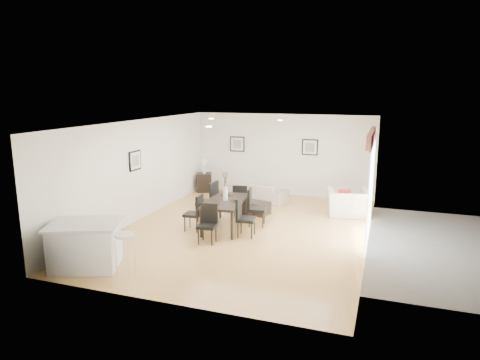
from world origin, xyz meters
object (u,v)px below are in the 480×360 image
(dining_chair_enear, at_px, (243,215))
(side_table, at_px, (204,182))
(sofa, at_px, (256,192))
(kitchen_island, at_px, (85,245))
(dining_table, at_px, (225,203))
(dining_chair_head, at_px, (208,221))
(dining_chair_efar, at_px, (254,205))
(dining_chair_wfar, at_px, (210,199))
(bar_stool, at_px, (124,239))
(coffee_table, at_px, (253,208))
(dining_chair_wnear, at_px, (196,211))
(dining_chair_foot, at_px, (240,199))
(armchair, at_px, (348,203))

(dining_chair_enear, bearing_deg, side_table, 29.41)
(sofa, height_order, kitchen_island, kitchen_island)
(dining_table, height_order, dining_chair_head, dining_chair_head)
(dining_chair_enear, distance_m, dining_chair_head, 0.90)
(dining_chair_enear, bearing_deg, dining_table, 48.77)
(dining_chair_enear, relative_size, dining_chair_efar, 0.96)
(dining_chair_efar, bearing_deg, dining_chair_wfar, 79.45)
(dining_chair_head, distance_m, bar_stool, 2.30)
(coffee_table, relative_size, kitchen_island, 0.55)
(dining_chair_wnear, xyz_separation_m, dining_chair_head, (0.62, -0.66, -0.01))
(dining_chair_foot, relative_size, kitchen_island, 0.56)
(kitchen_island, height_order, bar_stool, kitchen_island)
(dining_chair_head, bearing_deg, dining_chair_efar, 62.58)
(sofa, distance_m, dining_chair_wfar, 2.54)
(dining_table, height_order, dining_chair_wfar, dining_chair_wfar)
(armchair, distance_m, dining_chair_enear, 3.44)
(sofa, relative_size, dining_table, 1.08)
(dining_chair_wnear, relative_size, dining_chair_foot, 1.02)
(side_table, bearing_deg, coffee_table, -40.30)
(dining_chair_head, bearing_deg, sofa, 86.07)
(armchair, xyz_separation_m, coffee_table, (-2.56, -0.71, -0.20))
(dining_table, bearing_deg, dining_chair_wfar, 138.73)
(armchair, distance_m, bar_stool, 6.53)
(coffee_table, bearing_deg, dining_chair_foot, -116.37)
(dining_chair_wnear, distance_m, side_table, 4.24)
(sofa, bearing_deg, dining_chair_head, 100.89)
(dining_chair_wfar, distance_m, kitchen_island, 3.84)
(sofa, distance_m, dining_chair_head, 4.00)
(coffee_table, distance_m, kitchen_island, 5.12)
(dining_table, relative_size, dining_chair_enear, 1.93)
(dining_chair_enear, xyz_separation_m, bar_stool, (-1.42, -2.79, 0.16))
(dining_chair_wfar, relative_size, dining_chair_head, 1.19)
(sofa, distance_m, bar_stool, 6.19)
(dining_chair_efar, relative_size, dining_chair_head, 1.09)
(side_table, bearing_deg, dining_chair_head, -65.14)
(dining_chair_head, xyz_separation_m, kitchen_island, (-1.71, -2.15, -0.04))
(sofa, relative_size, dining_chair_foot, 2.20)
(dining_chair_wnear, relative_size, dining_chair_wfar, 0.85)
(dining_chair_efar, bearing_deg, dining_table, 114.43)
(armchair, relative_size, dining_chair_efar, 1.16)
(armchair, xyz_separation_m, side_table, (-5.00, 1.36, -0.05))
(dining_chair_efar, height_order, kitchen_island, dining_chair_efar)
(coffee_table, xyz_separation_m, kitchen_island, (-2.01, -4.70, 0.29))
(dining_chair_efar, xyz_separation_m, side_table, (-2.76, 3.09, -0.23))
(armchair, relative_size, side_table, 1.79)
(side_table, distance_m, bar_stool, 6.90)
(dining_chair_foot, xyz_separation_m, coffee_table, (0.27, 0.36, -0.33))
(dining_chair_efar, distance_m, kitchen_island, 4.35)
(dining_chair_wfar, relative_size, dining_chair_efar, 1.09)
(sofa, height_order, bar_stool, bar_stool)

